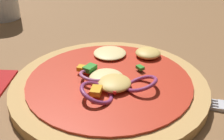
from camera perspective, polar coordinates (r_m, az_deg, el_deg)
dining_table at (r=0.39m, az=-4.27°, el=-5.22°), size 1.17×1.06×0.04m
pizza at (r=0.36m, az=-0.43°, el=-2.88°), size 0.25×0.25×0.03m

